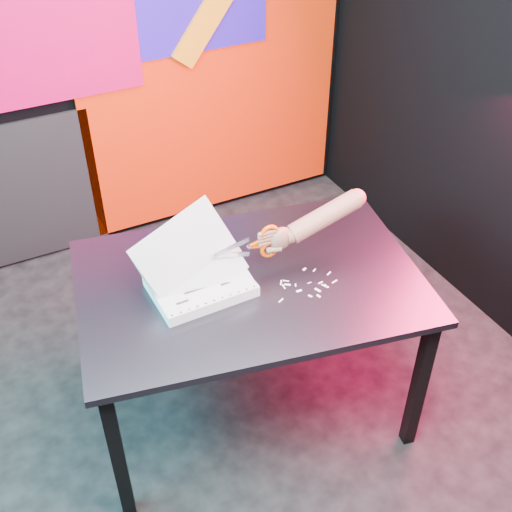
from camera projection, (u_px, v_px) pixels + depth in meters
room at (211, 141)px, 2.14m from camera, size 3.01×3.01×2.71m
backdrop at (113, 88)px, 3.43m from camera, size 2.88×0.05×2.08m
work_table at (249, 294)px, 2.56m from camera, size 1.48×1.13×0.75m
printout_stack at (200, 283)px, 2.44m from camera, size 0.43×0.28×0.35m
scissors at (265, 242)px, 2.46m from camera, size 0.27×0.03×0.15m
hand_forearm at (317, 220)px, 2.50m from camera, size 0.45×0.10×0.19m
paper_clippings at (307, 285)px, 2.48m from camera, size 0.27×0.18×0.00m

